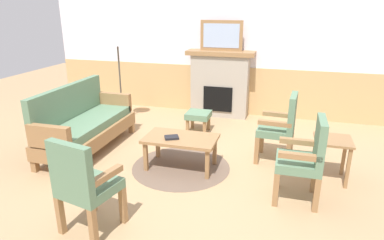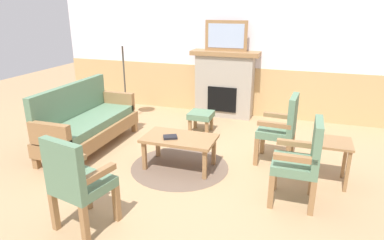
% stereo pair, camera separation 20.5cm
% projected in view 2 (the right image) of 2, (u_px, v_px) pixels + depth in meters
% --- Properties ---
extents(ground_plane, '(14.00, 14.00, 0.00)m').
position_uv_depth(ground_plane, '(184.00, 165.00, 4.67)').
color(ground_plane, tan).
extents(wall_back, '(7.20, 0.14, 2.70)m').
position_uv_depth(wall_back, '(229.00, 48.00, 6.57)').
color(wall_back, white).
rests_on(wall_back, ground_plane).
extents(fireplace, '(1.30, 0.44, 1.28)m').
position_uv_depth(fireplace, '(225.00, 84.00, 6.56)').
color(fireplace, '#A39989').
rests_on(fireplace, ground_plane).
extents(framed_picture, '(0.80, 0.04, 0.56)m').
position_uv_depth(framed_picture, '(226.00, 36.00, 6.27)').
color(framed_picture, olive).
rests_on(framed_picture, fireplace).
extents(couch, '(0.70, 1.80, 0.98)m').
position_uv_depth(couch, '(87.00, 123.00, 5.14)').
color(couch, olive).
rests_on(couch, ground_plane).
extents(coffee_table, '(0.96, 0.56, 0.44)m').
position_uv_depth(coffee_table, '(179.00, 141.00, 4.50)').
color(coffee_table, olive).
rests_on(coffee_table, ground_plane).
extents(round_rug, '(1.34, 1.34, 0.01)m').
position_uv_depth(round_rug, '(180.00, 166.00, 4.63)').
color(round_rug, brown).
rests_on(round_rug, ground_plane).
extents(book_on_table, '(0.22, 0.20, 0.03)m').
position_uv_depth(book_on_table, '(170.00, 137.00, 4.44)').
color(book_on_table, black).
rests_on(book_on_table, coffee_table).
extents(footstool, '(0.40, 0.40, 0.36)m').
position_uv_depth(footstool, '(201.00, 116.00, 5.80)').
color(footstool, olive).
rests_on(footstool, ground_plane).
extents(armchair_near_fireplace, '(0.51, 0.51, 0.98)m').
position_uv_depth(armchair_near_fireplace, '(282.00, 126.00, 4.59)').
color(armchair_near_fireplace, olive).
rests_on(armchair_near_fireplace, ground_plane).
extents(armchair_by_window_left, '(0.48, 0.48, 0.98)m').
position_uv_depth(armchair_by_window_left, '(302.00, 158.00, 3.63)').
color(armchair_by_window_left, olive).
rests_on(armchair_by_window_left, ground_plane).
extents(armchair_front_left, '(0.57, 0.57, 0.98)m').
position_uv_depth(armchair_front_left, '(77.00, 180.00, 3.18)').
color(armchair_front_left, olive).
rests_on(armchair_front_left, ground_plane).
extents(side_table, '(0.44, 0.44, 0.55)m').
position_uv_depth(side_table, '(332.00, 150.00, 4.09)').
color(side_table, olive).
rests_on(side_table, ground_plane).
extents(floor_lamp_by_couch, '(0.36, 0.36, 1.68)m').
position_uv_depth(floor_lamp_by_couch, '(122.00, 44.00, 6.01)').
color(floor_lamp_by_couch, '#332D28').
rests_on(floor_lamp_by_couch, ground_plane).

